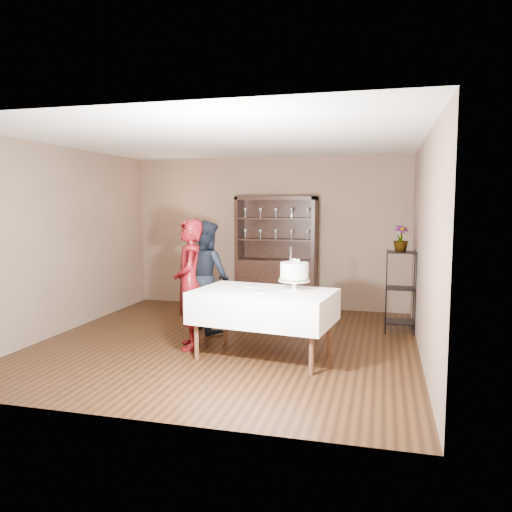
# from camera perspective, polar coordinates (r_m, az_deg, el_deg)

# --- Properties ---
(floor) EXTENTS (5.00, 5.00, 0.00)m
(floor) POSITION_cam_1_polar(r_m,az_deg,el_deg) (6.87, -3.33, -9.88)
(floor) COLOR black
(floor) RESTS_ON ground
(ceiling) EXTENTS (5.00, 5.00, 0.00)m
(ceiling) POSITION_cam_1_polar(r_m,az_deg,el_deg) (6.66, -3.48, 13.07)
(ceiling) COLOR silver
(ceiling) RESTS_ON back_wall
(back_wall) EXTENTS (5.00, 0.02, 2.70)m
(back_wall) POSITION_cam_1_polar(r_m,az_deg,el_deg) (9.04, 1.45, 2.66)
(back_wall) COLOR brown
(back_wall) RESTS_ON floor
(wall_left) EXTENTS (0.02, 5.00, 2.70)m
(wall_left) POSITION_cam_1_polar(r_m,az_deg,el_deg) (7.77, -21.26, 1.69)
(wall_left) COLOR brown
(wall_left) RESTS_ON floor
(wall_right) EXTENTS (0.02, 5.00, 2.70)m
(wall_right) POSITION_cam_1_polar(r_m,az_deg,el_deg) (6.33, 18.68, 0.88)
(wall_right) COLOR brown
(wall_right) RESTS_ON floor
(china_hutch) EXTENTS (1.40, 0.48, 2.00)m
(china_hutch) POSITION_cam_1_polar(r_m,az_deg,el_deg) (8.82, 2.34, -1.90)
(china_hutch) COLOR black
(china_hutch) RESTS_ON floor
(plant_etagere) EXTENTS (0.42, 0.42, 1.20)m
(plant_etagere) POSITION_cam_1_polar(r_m,az_deg,el_deg) (7.60, 16.18, -3.54)
(plant_etagere) COLOR black
(plant_etagere) RESTS_ON floor
(cake_table) EXTENTS (1.78, 1.24, 0.83)m
(cake_table) POSITION_cam_1_polar(r_m,az_deg,el_deg) (6.10, 0.92, -5.78)
(cake_table) COLOR white
(cake_table) RESTS_ON floor
(woman) EXTENTS (0.61, 0.72, 1.69)m
(woman) POSITION_cam_1_polar(r_m,az_deg,el_deg) (6.53, -7.63, -3.19)
(woman) COLOR #390605
(woman) RESTS_ON floor
(man) EXTENTS (1.01, 0.97, 1.64)m
(man) POSITION_cam_1_polar(r_m,az_deg,el_deg) (7.36, -5.72, -2.30)
(man) COLOR black
(man) RESTS_ON floor
(cake) EXTENTS (0.39, 0.39, 0.53)m
(cake) POSITION_cam_1_polar(r_m,az_deg,el_deg) (6.10, 4.40, -1.91)
(cake) COLOR white
(cake) RESTS_ON cake_table
(plate_near) EXTENTS (0.20, 0.20, 0.01)m
(plate_near) POSITION_cam_1_polar(r_m,az_deg,el_deg) (5.94, 0.53, -4.11)
(plate_near) COLOR white
(plate_near) RESTS_ON cake_table
(plate_far) EXTENTS (0.25, 0.25, 0.01)m
(plate_far) POSITION_cam_1_polar(r_m,az_deg,el_deg) (6.35, -0.40, -3.44)
(plate_far) COLOR white
(plate_far) RESTS_ON cake_table
(potted_plant) EXTENTS (0.27, 0.27, 0.38)m
(potted_plant) POSITION_cam_1_polar(r_m,az_deg,el_deg) (7.51, 16.22, 1.94)
(potted_plant) COLOR #41632F
(potted_plant) RESTS_ON plant_etagere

